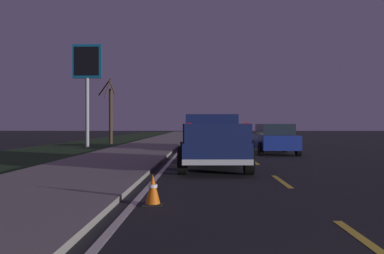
# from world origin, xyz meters

# --- Properties ---
(ground) EXTENTS (144.00, 144.00, 0.00)m
(ground) POSITION_xyz_m (27.00, 0.00, 0.00)
(ground) COLOR black
(sidewalk_shoulder) EXTENTS (108.00, 4.00, 0.12)m
(sidewalk_shoulder) POSITION_xyz_m (27.00, 5.70, 0.06)
(sidewalk_shoulder) COLOR gray
(sidewalk_shoulder) RESTS_ON ground
(grass_verge) EXTENTS (108.00, 6.00, 0.01)m
(grass_verge) POSITION_xyz_m (27.00, 10.70, 0.00)
(grass_verge) COLOR #1E3819
(grass_verge) RESTS_ON ground
(lane_markings) EXTENTS (108.00, 3.54, 0.01)m
(lane_markings) POSITION_xyz_m (29.14, 2.51, 0.00)
(lane_markings) COLOR yellow
(lane_markings) RESTS_ON ground
(pickup_truck) EXTENTS (5.48, 2.39, 1.87)m
(pickup_truck) POSITION_xyz_m (12.85, 1.76, 0.91)
(pickup_truck) COLOR #141E4C
(pickup_truck) RESTS_ON ground
(sedan_blue) EXTENTS (4.44, 2.10, 1.54)m
(sedan_blue) POSITION_xyz_m (19.70, -1.60, 0.78)
(sedan_blue) COLOR navy
(sedan_blue) RESTS_ON ground
(sedan_silver) EXTENTS (4.45, 2.10, 1.54)m
(sedan_silver) POSITION_xyz_m (23.56, 1.50, 0.78)
(sedan_silver) COLOR #B2B5BA
(sedan_silver) RESTS_ON ground
(gas_price_sign) EXTENTS (0.27, 1.90, 6.74)m
(gas_price_sign) POSITION_xyz_m (25.08, 9.62, 5.06)
(gas_price_sign) COLOR #99999E
(gas_price_sign) RESTS_ON ground
(bare_tree_far) EXTENTS (1.16, 1.55, 5.17)m
(bare_tree_far) POSITION_xyz_m (30.33, 9.27, 2.40)
(bare_tree_far) COLOR #423323
(bare_tree_far) RESTS_ON ground
(traffic_cone_near) EXTENTS (0.36, 0.36, 0.58)m
(traffic_cone_near) POSITION_xyz_m (5.99, 3.02, 0.28)
(traffic_cone_near) COLOR black
(traffic_cone_near) RESTS_ON ground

